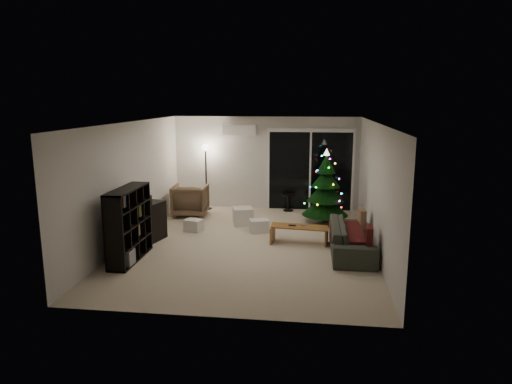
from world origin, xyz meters
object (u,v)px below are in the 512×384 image
sofa (352,238)px  media_cabinet (139,225)px  coffee_table (299,235)px  armchair (190,200)px  christmas_tree (326,186)px  bookshelf (120,224)px

sofa → media_cabinet: bearing=90.0°
media_cabinet → coffee_table: (3.27, 0.48, -0.22)m
armchair → christmas_tree: (3.42, -0.29, 0.50)m
media_cabinet → armchair: bearing=94.9°
media_cabinet → coffee_table: bearing=22.7°
coffee_table → christmas_tree: 1.92m
media_cabinet → christmas_tree: 4.43m
armchair → coffee_table: (2.86, -1.98, -0.22)m
armchair → coffee_table: armchair is taller
media_cabinet → coffee_table: 3.31m
sofa → armchair: bearing=57.8°
sofa → christmas_tree: size_ratio=1.13×
bookshelf → sofa: (4.30, 0.91, -0.39)m
armchair → christmas_tree: bearing=171.0°
armchair → christmas_tree: christmas_tree is taller
bookshelf → armchair: size_ratio=1.54×
bookshelf → sofa: 4.41m
bookshelf → sofa: size_ratio=0.67×
christmas_tree → media_cabinet: bearing=-150.5°
sofa → christmas_tree: 2.30m
bookshelf → coffee_table: bookshelf is taller
bookshelf → christmas_tree: christmas_tree is taller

